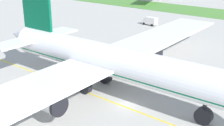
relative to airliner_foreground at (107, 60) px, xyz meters
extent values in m
plane|color=#ADAAA5|center=(6.01, -2.20, -6.57)|extent=(600.00, 600.00, 0.00)
cube|color=yellow|center=(6.01, -2.82, -6.57)|extent=(280.00, 0.36, 0.01)
cylinder|color=white|center=(0.87, 0.02, 0.18)|extent=(49.16, 7.39, 6.00)
cube|color=#055938|center=(0.87, 0.02, -0.87)|extent=(47.19, 6.86, 0.72)
cone|color=white|center=(-26.32, -0.75, 0.63)|extent=(6.74, 5.29, 5.10)
cube|color=#055938|center=(-19.70, -0.56, 7.98)|extent=(8.84, 0.85, 9.60)
cube|color=white|center=(-20.86, 5.41, 1.08)|extent=(5.66, 9.75, 0.42)
cube|color=white|center=(-20.51, -6.59, 1.08)|extent=(5.66, 9.75, 0.42)
cube|color=white|center=(-2.29, 25.00, -0.57)|extent=(12.04, 44.40, 0.48)
cylinder|color=#B7BABF|center=(-0.54, 15.12, -2.39)|extent=(5.79, 3.46, 3.30)
cylinder|color=black|center=(2.31, 15.20, -2.39)|extent=(0.59, 3.48, 3.46)
cylinder|color=#B7BABF|center=(0.32, -15.13, -2.39)|extent=(5.79, 3.46, 3.30)
cylinder|color=black|center=(3.17, -15.05, -2.39)|extent=(0.59, 3.48, 3.46)
cylinder|color=black|center=(19.49, 0.56, -3.98)|extent=(0.63, 0.63, 2.32)
cylinder|color=black|center=(19.49, 0.56, -5.15)|extent=(2.89, 1.36, 2.85)
cylinder|color=black|center=(-3.14, 3.06, -3.98)|extent=(0.63, 0.63, 2.32)
cylinder|color=black|center=(-3.14, 3.06, -5.15)|extent=(2.89, 1.36, 2.85)
cylinder|color=black|center=(-2.96, -3.24, -3.98)|extent=(0.63, 0.63, 2.32)
cylinder|color=black|center=(-2.96, -3.24, -5.15)|extent=(2.89, 1.36, 2.85)
sphere|color=black|center=(-17.83, 2.43, 0.72)|extent=(0.42, 0.42, 0.42)
sphere|color=black|center=(-14.44, 2.53, 0.72)|extent=(0.42, 0.42, 0.42)
sphere|color=black|center=(-11.06, 2.62, 0.72)|extent=(0.42, 0.42, 0.42)
sphere|color=black|center=(-7.67, 2.72, 0.72)|extent=(0.42, 0.42, 0.42)
sphere|color=black|center=(-4.29, 2.82, 0.72)|extent=(0.42, 0.42, 0.42)
sphere|color=black|center=(-0.91, 2.91, 0.72)|extent=(0.42, 0.42, 0.42)
sphere|color=black|center=(2.48, 3.01, 0.72)|extent=(0.42, 0.42, 0.42)
sphere|color=black|center=(5.86, 3.11, 0.72)|extent=(0.42, 0.42, 0.42)
sphere|color=black|center=(9.25, 3.20, 0.72)|extent=(0.42, 0.42, 0.42)
sphere|color=black|center=(12.63, 3.30, 0.72)|extent=(0.42, 0.42, 0.42)
sphere|color=black|center=(16.02, 3.40, 0.72)|extent=(0.42, 0.42, 0.42)
sphere|color=black|center=(19.40, 3.49, 0.72)|extent=(0.42, 0.42, 0.42)
cylinder|color=black|center=(-15.83, -11.23, -6.16)|extent=(0.12, 0.12, 0.82)
cylinder|color=orange|center=(-15.85, -11.08, -5.48)|extent=(0.10, 0.10, 0.53)
cylinder|color=black|center=(-15.80, -11.42, -6.16)|extent=(0.12, 0.12, 0.82)
cylinder|color=orange|center=(-15.78, -11.56, -5.48)|extent=(0.10, 0.10, 0.53)
cube|color=orange|center=(-15.81, -11.32, -5.45)|extent=(0.30, 0.46, 0.58)
sphere|color=#8C6647|center=(-15.81, -11.32, -5.04)|extent=(0.22, 0.22, 0.22)
cube|color=white|center=(-24.28, 55.16, -4.78)|extent=(4.50, 2.39, 2.69)
cube|color=white|center=(-27.06, 55.36, -5.22)|extent=(1.83, 2.13, 1.80)
cube|color=#263347|center=(-27.84, 55.41, -4.86)|extent=(0.20, 1.76, 0.79)
cylinder|color=black|center=(-27.13, 54.31, -6.12)|extent=(0.92, 0.36, 0.90)
cylinder|color=black|center=(-26.99, 56.40, -6.12)|extent=(0.92, 0.36, 0.90)
cylinder|color=black|center=(-23.26, 54.04, -6.12)|extent=(0.92, 0.36, 0.90)
cylinder|color=black|center=(-23.11, 56.14, -6.12)|extent=(0.92, 0.36, 0.90)
camera|label=1|loc=(34.37, -40.94, 19.07)|focal=47.82mm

